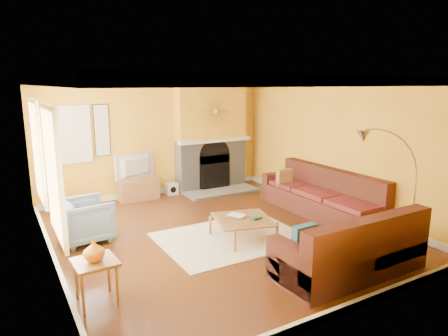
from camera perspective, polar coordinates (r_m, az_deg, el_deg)
floor at (r=7.22m, az=-0.76°, el=-9.26°), size 5.50×6.00×0.02m
ceiling at (r=6.73m, az=-0.82°, el=12.86°), size 5.50×6.00×0.02m
wall_back at (r=9.55m, az=-9.68°, el=4.28°), size 5.50×0.02×2.70m
wall_front at (r=4.54m, az=18.21°, el=-4.76°), size 5.50×0.02×2.70m
wall_left at (r=6.03m, az=-24.33°, el=-1.15°), size 0.02×6.00×2.70m
wall_right at (r=8.52m, az=15.64°, el=3.07°), size 0.02×6.00×2.70m
baseboard at (r=7.20m, az=-0.76°, el=-8.74°), size 5.50×6.00×0.12m
crown_molding at (r=6.73m, az=-0.82°, el=12.27°), size 5.50×6.00×0.12m
window_left_near at (r=7.28m, az=-25.22°, el=2.09°), size 0.06×1.22×1.72m
window_left_far at (r=5.42m, az=-23.36°, el=-0.83°), size 0.06×1.22×1.72m
window_back at (r=9.00m, az=-21.03°, el=4.46°), size 0.82×0.06×1.22m
wall_art at (r=9.13m, az=-17.04°, el=5.15°), size 0.34×0.04×1.14m
fireplace at (r=9.91m, az=-1.90°, el=4.72°), size 1.80×0.40×2.70m
mantel at (r=9.72m, az=-1.23°, el=3.98°), size 1.92×0.22×0.08m
hearth at (r=9.70m, az=-0.31°, el=-3.39°), size 1.80×0.70×0.06m
sunburst at (r=9.65m, az=-1.28°, el=8.11°), size 0.70×0.04×0.70m
rug at (r=6.97m, az=1.07°, el=-9.92°), size 2.40×1.80×0.02m
sectional_sofa at (r=7.20m, az=10.67°, el=-5.65°), size 3.03×4.00×0.90m
coffee_table at (r=6.90m, az=2.71°, el=-8.60°), size 1.13×1.13×0.36m
media_console at (r=9.30m, az=-12.12°, el=-2.99°), size 0.88×0.40×0.49m
tv at (r=9.18m, az=-12.27°, el=0.21°), size 1.00×0.40×0.57m
subwoofer at (r=9.67m, az=-7.56°, el=-2.91°), size 0.27×0.27×0.27m
armchair at (r=7.12m, az=-19.14°, el=-7.05°), size 0.88×0.86×0.73m
side_table at (r=5.23m, az=-17.78°, el=-15.20°), size 0.52×0.52×0.54m
vase at (r=5.06m, az=-18.08°, el=-11.13°), size 0.32×0.32×0.26m
book at (r=6.84m, az=1.33°, el=-7.04°), size 0.31×0.35×0.03m
arc_lamp at (r=6.09m, az=22.69°, el=-4.17°), size 1.30×0.36×2.02m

